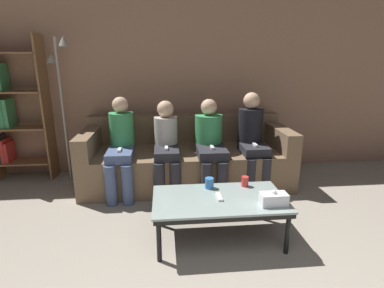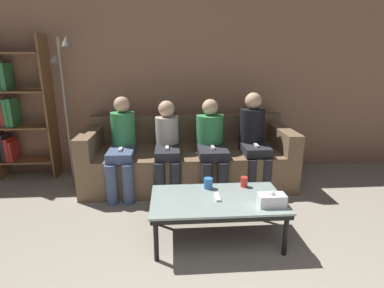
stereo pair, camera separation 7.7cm
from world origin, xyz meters
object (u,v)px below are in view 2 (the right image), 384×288
at_px(game_remote, 217,197).
at_px(bookshelf, 14,109).
at_px(tissue_box, 272,200).
at_px(seated_person_mid_left, 167,145).
at_px(couch, 188,159).
at_px(seated_person_left_end, 122,144).
at_px(cup_near_right, 208,183).
at_px(seated_person_mid_right, 211,142).
at_px(seated_person_right_end, 254,138).
at_px(standing_lamp, 66,95).
at_px(cup_near_left, 244,182).
at_px(coffee_table, 217,202).

distance_m(game_remote, bookshelf, 2.99).
distance_m(tissue_box, bookshelf, 3.42).
relative_size(bookshelf, seated_person_mid_left, 1.72).
distance_m(couch, game_remote, 1.36).
xyz_separation_m(couch, seated_person_left_end, (-0.79, -0.24, 0.29)).
height_order(cup_near_right, seated_person_mid_right, seated_person_mid_right).
distance_m(game_remote, seated_person_right_end, 1.31).
distance_m(bookshelf, seated_person_mid_right, 2.59).
xyz_separation_m(bookshelf, standing_lamp, (0.72, -0.14, 0.19)).
bearing_deg(seated_person_mid_right, cup_near_left, -77.37).
bearing_deg(standing_lamp, seated_person_left_end, -30.85).
bearing_deg(tissue_box, coffee_table, 158.52).
bearing_deg(tissue_box, cup_near_right, 141.53).
bearing_deg(standing_lamp, tissue_box, -38.72).
bearing_deg(tissue_box, game_remote, 158.52).
bearing_deg(game_remote, tissue_box, -21.48).
distance_m(cup_near_left, seated_person_right_end, 0.98).
relative_size(game_remote, seated_person_right_end, 0.13).
bearing_deg(seated_person_right_end, seated_person_left_end, -178.66).
height_order(game_remote, seated_person_mid_left, seated_person_mid_left).
bearing_deg(seated_person_left_end, seated_person_mid_left, 0.01).
height_order(couch, cup_near_left, couch).
distance_m(cup_near_right, seated_person_left_end, 1.28).
bearing_deg(seated_person_mid_left, tissue_box, -55.73).
distance_m(cup_near_right, tissue_box, 0.61).
xyz_separation_m(seated_person_left_end, seated_person_mid_right, (1.06, 0.01, -0.00)).
height_order(cup_near_left, tissue_box, tissue_box).
bearing_deg(seated_person_left_end, bookshelf, 158.23).
height_order(coffee_table, game_remote, game_remote).
xyz_separation_m(cup_near_right, seated_person_right_end, (0.67, 0.92, 0.18)).
relative_size(tissue_box, seated_person_right_end, 0.19).
bearing_deg(standing_lamp, seated_person_mid_right, -13.40).
bearing_deg(seated_person_left_end, standing_lamp, 149.15).
xyz_separation_m(seated_person_mid_left, seated_person_right_end, (1.06, 0.04, 0.05)).
bearing_deg(seated_person_mid_left, seated_person_left_end, -179.99).
xyz_separation_m(cup_near_left, standing_lamp, (-1.99, 1.31, 0.67)).
bearing_deg(seated_person_mid_left, bookshelf, 163.68).
bearing_deg(seated_person_right_end, cup_near_left, -109.93).
height_order(tissue_box, seated_person_left_end, seated_person_left_end).
xyz_separation_m(standing_lamp, seated_person_right_end, (2.32, -0.40, -0.49)).
height_order(tissue_box, standing_lamp, standing_lamp).
xyz_separation_m(couch, seated_person_right_end, (0.79, -0.21, 0.32)).
height_order(cup_near_right, seated_person_mid_left, seated_person_mid_left).
relative_size(cup_near_left, game_remote, 0.64).
relative_size(tissue_box, seated_person_mid_right, 0.20).
distance_m(seated_person_mid_left, seated_person_mid_right, 0.53).
height_order(cup_near_left, game_remote, cup_near_left).
xyz_separation_m(coffee_table, cup_near_right, (-0.05, 0.21, 0.09)).
bearing_deg(cup_near_left, seated_person_right_end, 70.07).
distance_m(tissue_box, game_remote, 0.46).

